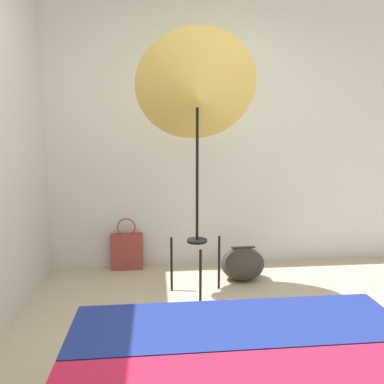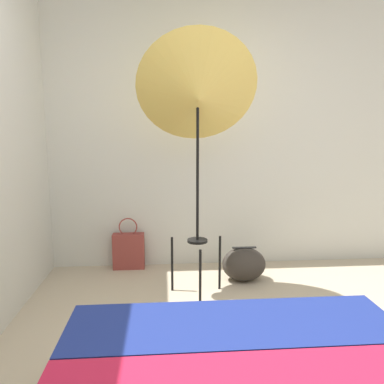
# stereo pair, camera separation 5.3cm
# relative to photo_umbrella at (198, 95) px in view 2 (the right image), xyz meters

# --- Properties ---
(wall_back) EXTENTS (8.00, 0.05, 2.60)m
(wall_back) POSITION_rel_photo_umbrella_xyz_m (0.10, 0.77, -0.28)
(wall_back) COLOR beige
(wall_back) RESTS_ON ground_plane
(photo_umbrella) EXTENTS (0.93, 0.67, 2.03)m
(photo_umbrella) POSITION_rel_photo_umbrella_xyz_m (0.00, 0.00, 0.00)
(photo_umbrella) COLOR black
(photo_umbrella) RESTS_ON ground_plane
(tote_bag) EXTENTS (0.30, 0.11, 0.50)m
(tote_bag) POSITION_rel_photo_umbrella_xyz_m (-0.60, 0.66, -1.40)
(tote_bag) COLOR brown
(tote_bag) RESTS_ON ground_plane
(duffel_bag) EXTENTS (0.39, 0.30, 0.31)m
(duffel_bag) POSITION_rel_photo_umbrella_xyz_m (0.44, 0.28, -1.43)
(duffel_bag) COLOR #332D28
(duffel_bag) RESTS_ON ground_plane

